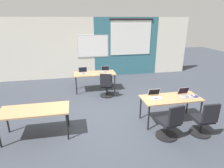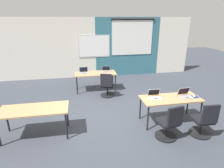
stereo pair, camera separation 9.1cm
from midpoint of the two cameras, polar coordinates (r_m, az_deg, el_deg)
The scene contains 15 objects.
ground_plane at distance 5.61m, azimuth -2.08°, elevation -9.91°, with size 24.00×24.00×0.00m.
back_wall_assembly at distance 9.16m, azimuth -5.79°, elevation 10.97°, with size 10.00×0.27×2.80m.
desk_near_left at distance 4.84m, azimuth -22.18°, elevation -7.68°, with size 1.60×0.70×0.72m.
desk_near_right at distance 5.32m, azimuth 17.90°, elevation -4.67°, with size 1.60×0.70×0.72m.
desk_far_center at distance 7.37m, azimuth -4.70°, elevation 2.94°, with size 1.60×0.70×0.72m.
laptop_near_right_end at distance 5.50m, azimuth 21.85°, elevation -3.12°, with size 0.34×0.32×0.23m.
mousepad_near_right_end at distance 5.60m, azimuth 24.13°, elevation -3.58°, with size 0.22×0.19×0.00m.
mouse_near_right_end at distance 5.59m, azimuth 24.16°, elevation -3.40°, with size 0.07×0.11×0.03m.
chair_near_right_end at distance 5.11m, azimuth 26.56°, elevation -10.45°, with size 0.52×0.55×0.92m.
laptop_far_left at distance 7.36m, azimuth -8.22°, elevation 3.67°, with size 0.34×0.30×0.23m.
laptop_near_right_inner at distance 5.18m, azimuth 13.44°, elevation -3.62°, with size 0.35×0.33×0.22m.
chair_near_right_inner at distance 4.71m, azimuth 17.45°, elevation -11.81°, with size 0.52×0.57×0.92m.
laptop_far_right at distance 7.49m, azimuth -1.43°, elevation 4.11°, with size 0.36×0.35×0.22m.
mouse_far_right at distance 7.41m, azimuth -3.44°, elevation 3.67°, with size 0.07×0.11×0.03m.
chair_far_right at distance 6.82m, azimuth -1.13°, elevation -0.89°, with size 0.56×0.61×0.92m.
Camera 2 is at (-0.65, -4.85, 2.75)m, focal length 30.00 mm.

